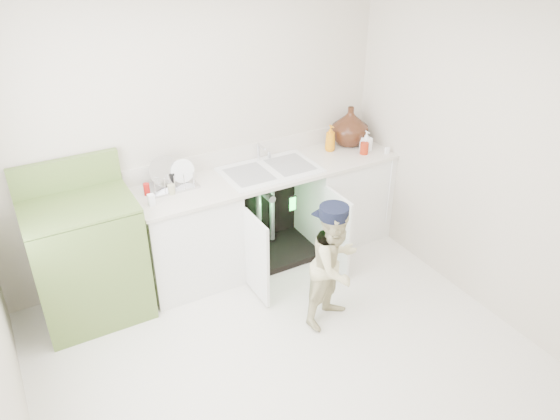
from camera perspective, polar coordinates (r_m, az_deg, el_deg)
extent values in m
plane|color=beige|center=(4.25, 0.27, -14.74)|extent=(3.50, 3.50, 0.00)
cube|color=beige|center=(4.73, -8.78, 7.93)|extent=(3.50, 2.50, 0.02)
cube|color=beige|center=(2.56, 17.72, -14.69)|extent=(3.50, 2.50, 0.02)
cube|color=beige|center=(4.53, 20.05, 5.42)|extent=(2.50, 3.00, 0.02)
plane|color=white|center=(3.07, 0.39, 20.73)|extent=(3.50, 3.50, 0.00)
cube|color=white|center=(4.77, -9.49, -3.00)|extent=(0.80, 0.60, 0.86)
cube|color=white|center=(5.42, 6.46, 1.48)|extent=(0.80, 0.60, 0.86)
cube|color=black|center=(5.25, -2.40, 0.68)|extent=(0.80, 0.06, 0.86)
cube|color=black|center=(5.26, -0.96, -4.39)|extent=(0.80, 0.60, 0.06)
cylinder|color=gray|center=(5.08, -2.23, -0.13)|extent=(0.05, 0.05, 0.70)
cylinder|color=gray|center=(5.14, -0.85, 0.25)|extent=(0.05, 0.05, 0.70)
cylinder|color=gray|center=(4.99, -1.29, 1.51)|extent=(0.07, 0.18, 0.07)
cube|color=white|center=(4.53, -2.44, -5.01)|extent=(0.03, 0.40, 0.76)
cube|color=white|center=(4.88, 5.95, -2.36)|extent=(0.02, 0.40, 0.76)
cube|color=silver|center=(4.83, -1.05, 4.03)|extent=(2.44, 0.64, 0.03)
cube|color=silver|center=(5.03, -2.64, 6.21)|extent=(2.44, 0.02, 0.15)
cube|color=white|center=(4.82, -1.05, 4.14)|extent=(0.85, 0.55, 0.02)
cube|color=gray|center=(4.74, -3.24, 3.72)|extent=(0.34, 0.40, 0.01)
cube|color=gray|center=(4.91, 1.06, 4.75)|extent=(0.34, 0.40, 0.01)
cylinder|color=silver|center=(4.96, -2.27, 6.09)|extent=(0.03, 0.03, 0.17)
cylinder|color=silver|center=(4.88, -1.96, 6.65)|extent=(0.02, 0.14, 0.02)
cylinder|color=silver|center=(5.03, -1.14, 5.82)|extent=(0.04, 0.04, 0.06)
cylinder|color=white|center=(5.33, 11.35, 2.03)|extent=(0.01, 0.01, 0.70)
cube|color=white|center=(5.23, 11.14, 6.12)|extent=(0.04, 0.02, 0.06)
cube|color=silver|center=(4.62, -11.30, 2.51)|extent=(0.41, 0.27, 0.02)
cylinder|color=silver|center=(4.60, -11.90, 3.30)|extent=(0.26, 0.09, 0.25)
cylinder|color=white|center=(4.62, -10.10, 3.52)|extent=(0.20, 0.05, 0.20)
cylinder|color=silver|center=(4.46, -12.95, 2.28)|extent=(0.01, 0.01, 0.12)
cylinder|color=silver|center=(4.48, -11.95, 2.52)|extent=(0.01, 0.01, 0.12)
cylinder|color=silver|center=(4.50, -10.96, 2.77)|extent=(0.01, 0.01, 0.12)
cylinder|color=silver|center=(4.53, -9.98, 3.01)|extent=(0.01, 0.01, 0.12)
cylinder|color=silver|center=(4.55, -9.01, 3.25)|extent=(0.01, 0.01, 0.12)
imported|color=#412712|center=(5.33, 7.32, 8.71)|extent=(0.36, 0.36, 0.37)
imported|color=orange|center=(5.18, 5.28, 7.48)|extent=(0.10, 0.10, 0.25)
imported|color=white|center=(5.24, 9.00, 7.15)|extent=(0.09, 0.09, 0.19)
cylinder|color=#A3260E|center=(5.18, 8.80, 6.39)|extent=(0.08, 0.08, 0.11)
cylinder|color=#AB110E|center=(4.52, -13.75, 2.12)|extent=(0.05, 0.05, 0.10)
cylinder|color=tan|center=(4.49, -11.28, 2.13)|extent=(0.06, 0.06, 0.08)
cylinder|color=black|center=(4.60, -11.19, 3.10)|extent=(0.04, 0.04, 0.12)
cube|color=white|center=(4.36, -13.29, 1.05)|extent=(0.05, 0.05, 0.09)
cube|color=olive|center=(4.57, -19.36, -5.14)|extent=(0.82, 0.65, 0.99)
cube|color=olive|center=(4.31, -20.48, 0.45)|extent=(0.82, 0.65, 0.02)
cube|color=olive|center=(4.51, -21.48, 3.49)|extent=(0.82, 0.06, 0.26)
cylinder|color=black|center=(4.16, -22.76, -1.26)|extent=(0.18, 0.18, 0.02)
cylinder|color=silver|center=(4.15, -22.79, -1.11)|extent=(0.22, 0.22, 0.01)
cylinder|color=black|center=(4.44, -23.41, 0.61)|extent=(0.18, 0.18, 0.02)
cylinder|color=silver|center=(4.44, -23.44, 0.75)|extent=(0.22, 0.22, 0.01)
cylinder|color=black|center=(4.20, -17.35, 0.11)|extent=(0.18, 0.18, 0.02)
cylinder|color=silver|center=(4.19, -17.37, 0.26)|extent=(0.22, 0.22, 0.01)
cylinder|color=black|center=(4.48, -18.33, 1.88)|extent=(0.18, 0.18, 0.02)
cylinder|color=silver|center=(4.48, -18.36, 2.02)|extent=(0.22, 0.22, 0.01)
imported|color=beige|center=(4.26, 5.77, -5.80)|extent=(0.60, 0.53, 1.03)
cylinder|color=black|center=(4.00, 6.11, -0.17)|extent=(0.28, 0.28, 0.09)
cube|color=black|center=(4.07, 4.95, -0.13)|extent=(0.19, 0.14, 0.01)
cube|color=black|center=(4.65, 1.29, 0.69)|extent=(0.07, 0.01, 0.14)
cube|color=#26F23F|center=(4.65, 1.34, 0.65)|extent=(0.06, 0.00, 0.12)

